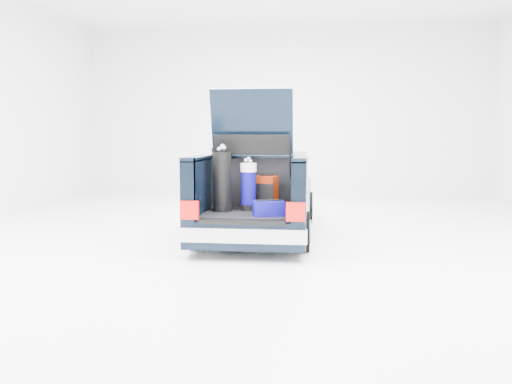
# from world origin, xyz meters

# --- Properties ---
(ground) EXTENTS (14.00, 14.00, 0.00)m
(ground) POSITION_xyz_m (0.00, 0.00, 0.00)
(ground) COLOR white
(ground) RESTS_ON ground
(car) EXTENTS (1.87, 4.65, 2.47)m
(car) POSITION_xyz_m (-0.00, 0.11, 0.67)
(car) COLOR black
(car) RESTS_ON ground
(red_suitcase) EXTENTS (0.39, 0.33, 0.55)m
(red_suitcase) POSITION_xyz_m (0.23, -1.09, 0.86)
(red_suitcase) COLOR #631603
(red_suitcase) RESTS_ON car
(black_golf_bag) EXTENTS (0.30, 0.32, 1.01)m
(black_golf_bag) POSITION_xyz_m (-0.41, -1.37, 1.06)
(black_golf_bag) COLOR black
(black_golf_bag) RESTS_ON car
(blue_golf_bag) EXTENTS (0.29, 0.29, 0.83)m
(blue_golf_bag) POSITION_xyz_m (-0.03, -1.24, 0.97)
(blue_golf_bag) COLOR black
(blue_golf_bag) RESTS_ON car
(blue_duffel) EXTENTS (0.50, 0.39, 0.23)m
(blue_duffel) POSITION_xyz_m (0.33, -1.74, 0.71)
(blue_duffel) COLOR #090464
(blue_duffel) RESTS_ON car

